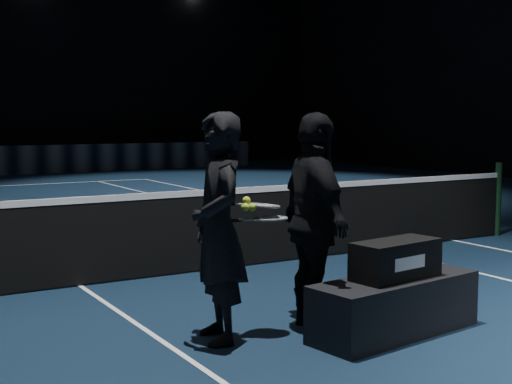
% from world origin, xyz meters
% --- Properties ---
extents(floor, '(36.00, 36.00, 0.00)m').
position_xyz_m(floor, '(0.00, 0.00, 0.00)').
color(floor, black).
rests_on(floor, ground).
extents(court_lines, '(10.98, 23.78, 0.01)m').
position_xyz_m(court_lines, '(0.00, 0.00, 0.00)').
color(court_lines, white).
rests_on(court_lines, floor).
extents(net_post_right, '(0.10, 0.10, 1.10)m').
position_xyz_m(net_post_right, '(6.40, 0.00, 0.55)').
color(net_post_right, black).
rests_on(net_post_right, floor).
extents(net_mesh, '(12.80, 0.02, 0.86)m').
position_xyz_m(net_mesh, '(0.00, 0.00, 0.45)').
color(net_mesh, black).
rests_on(net_mesh, floor).
extents(net_tape, '(12.80, 0.03, 0.07)m').
position_xyz_m(net_tape, '(0.00, 0.00, 0.92)').
color(net_tape, white).
rests_on(net_tape, net_mesh).
extents(player_bench, '(1.61, 0.72, 0.47)m').
position_xyz_m(player_bench, '(1.73, -2.96, 0.23)').
color(player_bench, black).
rests_on(player_bench, floor).
extents(racket_bag, '(0.82, 0.43, 0.31)m').
position_xyz_m(racket_bag, '(1.73, -2.96, 0.62)').
color(racket_bag, black).
rests_on(racket_bag, player_bench).
extents(bag_signature, '(0.36, 0.05, 0.10)m').
position_xyz_m(bag_signature, '(1.73, -3.13, 0.62)').
color(bag_signature, white).
rests_on(bag_signature, racket_bag).
extents(player_a, '(0.55, 0.73, 1.82)m').
position_xyz_m(player_a, '(0.41, -2.37, 0.91)').
color(player_a, black).
rests_on(player_a, floor).
extents(player_b, '(0.64, 1.13, 1.82)m').
position_xyz_m(player_b, '(1.25, -2.50, 0.91)').
color(player_b, black).
rests_on(player_b, floor).
extents(racket_lower, '(0.71, 0.32, 0.03)m').
position_xyz_m(racket_lower, '(0.85, -2.44, 0.96)').
color(racket_lower, black).
rests_on(racket_lower, player_a).
extents(racket_upper, '(0.70, 0.28, 0.10)m').
position_xyz_m(racket_upper, '(0.81, -2.39, 1.06)').
color(racket_upper, black).
rests_on(racket_upper, player_b).
extents(tennis_balls, '(0.12, 0.10, 0.12)m').
position_xyz_m(tennis_balls, '(0.66, -2.40, 1.08)').
color(tennis_balls, '#BCD42D').
rests_on(tennis_balls, racket_upper).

